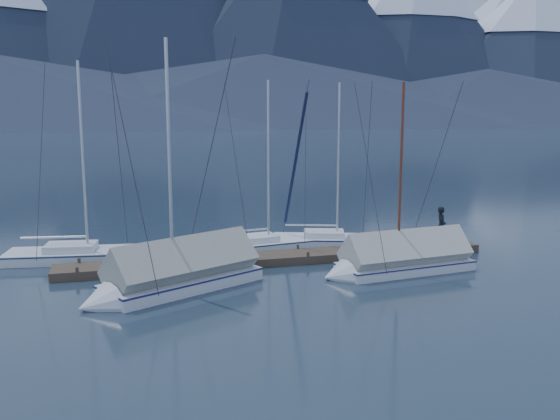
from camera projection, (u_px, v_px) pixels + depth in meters
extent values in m
plane|color=#15222F|center=(294.00, 274.00, 22.84)|extent=(1000.00, 1000.00, 0.00)
cone|color=#475675|center=(176.00, 23.00, 430.67)|extent=(330.00, 330.00, 140.00)
cone|color=#475675|center=(347.00, 42.00, 483.11)|extent=(308.00, 308.00, 125.00)
cone|color=#475675|center=(510.00, 51.00, 501.86)|extent=(286.00, 286.00, 115.00)
cone|color=silver|center=(512.00, 9.00, 496.32)|extent=(123.72, 123.72, 48.30)
cone|color=#192133|center=(298.00, 19.00, 313.25)|extent=(190.00, 190.00, 110.00)
cone|color=#192133|center=(416.00, 35.00, 343.37)|extent=(182.40, 182.40, 100.00)
cone|color=#192133|center=(531.00, 49.00, 359.39)|extent=(197.60, 197.60, 88.00)
cone|color=silver|center=(534.00, 4.00, 355.13)|extent=(85.48, 85.48, 36.96)
cone|color=#192133|center=(264.00, 90.00, 268.94)|extent=(390.00, 390.00, 32.00)
cone|color=#192133|center=(487.00, 97.00, 305.69)|extent=(364.00, 364.00, 28.00)
cube|color=#382D23|center=(280.00, 258.00, 24.72)|extent=(18.00, 1.50, 0.34)
cube|color=black|center=(132.00, 273.00, 23.17)|extent=(3.00, 1.30, 0.30)
cube|color=black|center=(280.00, 263.00, 24.75)|extent=(3.00, 1.30, 0.30)
cube|color=black|center=(410.00, 254.00, 26.34)|extent=(3.00, 1.30, 0.30)
cylinder|color=#382D23|center=(79.00, 263.00, 23.24)|extent=(0.12, 0.12, 0.35)
cylinder|color=#382D23|center=(77.00, 272.00, 21.91)|extent=(0.12, 0.12, 0.35)
cylinder|color=#382D23|center=(157.00, 258.00, 24.03)|extent=(0.12, 0.12, 0.35)
cylinder|color=#382D23|center=(159.00, 266.00, 22.70)|extent=(0.12, 0.12, 0.35)
cylinder|color=#382D23|center=(230.00, 253.00, 24.82)|extent=(0.12, 0.12, 0.35)
cylinder|color=#382D23|center=(236.00, 261.00, 23.49)|extent=(0.12, 0.12, 0.35)
cylinder|color=#382D23|center=(298.00, 249.00, 25.62)|extent=(0.12, 0.12, 0.35)
cylinder|color=#382D23|center=(308.00, 256.00, 24.29)|extent=(0.12, 0.12, 0.35)
cylinder|color=#382D23|center=(362.00, 244.00, 26.41)|extent=(0.12, 0.12, 0.35)
cylinder|color=#382D23|center=(375.00, 251.00, 25.08)|extent=(0.12, 0.12, 0.35)
cylinder|color=#382D23|center=(423.00, 241.00, 27.20)|extent=(0.12, 0.12, 0.35)
cylinder|color=#382D23|center=(438.00, 247.00, 25.87)|extent=(0.12, 0.12, 0.35)
cube|color=silver|center=(79.00, 258.00, 24.99)|extent=(6.06, 2.72, 0.64)
cube|color=silver|center=(79.00, 264.00, 25.03)|extent=(5.07, 1.73, 0.29)
cube|color=navy|center=(78.00, 251.00, 24.94)|extent=(6.12, 2.75, 0.06)
cone|color=silver|center=(160.00, 255.00, 25.43)|extent=(1.32, 2.00, 1.87)
cube|color=silver|center=(71.00, 247.00, 24.87)|extent=(2.21, 1.63, 0.29)
cylinder|color=#B2B7BF|center=(83.00, 158.00, 24.35)|extent=(0.12, 0.12, 7.80)
cylinder|color=#B2B7BF|center=(53.00, 237.00, 24.71)|extent=(2.62, 0.44, 0.09)
cylinder|color=#26262B|center=(119.00, 157.00, 24.54)|extent=(0.42, 2.92, 7.80)
cube|color=white|center=(261.00, 247.00, 26.98)|extent=(5.58, 2.53, 0.59)
cube|color=white|center=(261.00, 253.00, 27.03)|extent=(4.66, 1.62, 0.27)
cube|color=navy|center=(261.00, 242.00, 26.94)|extent=(5.63, 2.56, 0.05)
cone|color=white|center=(322.00, 241.00, 28.20)|extent=(1.22, 1.84, 1.72)
cube|color=white|center=(256.00, 238.00, 26.80)|extent=(2.04, 1.51, 0.27)
cylinder|color=#B2B7BF|center=(268.00, 162.00, 26.49)|extent=(0.11, 0.11, 7.17)
cylinder|color=#B2B7BF|center=(243.00, 231.00, 26.49)|extent=(2.41, 0.42, 0.08)
cylinder|color=#26262B|center=(296.00, 161.00, 27.02)|extent=(0.40, 2.68, 7.18)
cube|color=silver|center=(329.00, 242.00, 27.93)|extent=(5.62, 3.37, 0.59)
cube|color=silver|center=(329.00, 248.00, 27.97)|extent=(4.61, 2.36, 0.27)
cube|color=#1B1C51|center=(329.00, 237.00, 27.89)|extent=(5.68, 3.40, 0.05)
cone|color=silver|center=(395.00, 243.00, 27.77)|extent=(1.47, 1.93, 1.71)
cube|color=silver|center=(324.00, 234.00, 27.87)|extent=(2.16, 1.77, 0.27)
cylinder|color=#B2B7BF|center=(338.00, 161.00, 27.28)|extent=(0.11, 0.11, 7.11)
cylinder|color=#B2B7BF|center=(311.00, 225.00, 27.84)|extent=(2.30, 0.83, 0.08)
cylinder|color=#26262B|center=(367.00, 161.00, 27.21)|extent=(0.87, 2.55, 7.12)
cube|color=silver|center=(405.00, 268.00, 23.30)|extent=(5.53, 2.50, 0.57)
cube|color=silver|center=(405.00, 275.00, 23.34)|extent=(4.64, 1.56, 0.26)
cube|color=#1C1B53|center=(405.00, 263.00, 23.26)|extent=(5.59, 2.53, 0.05)
cone|color=silver|center=(336.00, 277.00, 22.16)|extent=(1.15, 1.92, 1.82)
cylinder|color=#592819|center=(401.00, 174.00, 22.56)|extent=(0.10, 0.10, 6.90)
cylinder|color=#592819|center=(424.00, 247.00, 23.49)|extent=(2.40, 0.36, 0.08)
cylinder|color=#26262B|center=(370.00, 176.00, 22.06)|extent=(0.33, 2.68, 6.91)
cube|color=#A5A49A|center=(405.00, 253.00, 23.20)|extent=(5.27, 2.51, 1.93)
cube|color=silver|center=(183.00, 285.00, 21.02)|extent=(6.00, 4.40, 0.67)
cube|color=silver|center=(183.00, 293.00, 21.07)|extent=(4.83, 3.20, 0.31)
cube|color=#1E1B53|center=(183.00, 277.00, 20.97)|extent=(6.06, 4.44, 0.06)
cone|color=silver|center=(95.00, 305.00, 18.81)|extent=(1.88, 2.25, 1.95)
cylinder|color=#B2B7BF|center=(169.00, 162.00, 20.03)|extent=(0.12, 0.12, 8.14)
cylinder|color=#B2B7BF|center=(206.00, 254.00, 21.54)|extent=(2.33, 1.24, 0.09)
cylinder|color=#26262B|center=(131.00, 164.00, 19.08)|extent=(1.32, 2.57, 8.15)
cube|color=gray|center=(183.00, 265.00, 20.90)|extent=(5.77, 4.30, 2.07)
imported|color=black|center=(441.00, 226.00, 26.32)|extent=(0.55, 0.70, 1.71)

